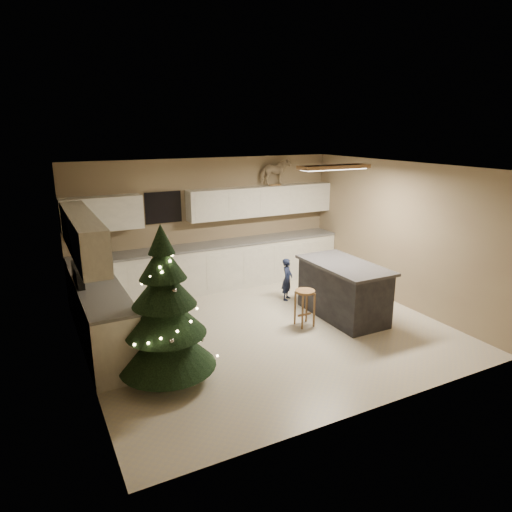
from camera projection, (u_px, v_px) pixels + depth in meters
name	position (u px, v px, depth m)	size (l,w,h in m)	color
ground_plane	(266.00, 329.00, 7.43)	(5.50, 5.50, 0.00)	beige
room_shell	(268.00, 224.00, 6.96)	(5.52, 5.02, 2.61)	#8B7A5B
cabinetry	(178.00, 266.00, 8.23)	(5.50, 3.20, 2.00)	white
island	(343.00, 290.00, 7.82)	(0.90, 1.70, 0.95)	black
bar_stool	(305.00, 299.00, 7.45)	(0.32, 0.32, 0.61)	olive
christmas_tree	(166.00, 318.00, 5.74)	(1.29, 1.25, 2.06)	#3F2816
toddler	(287.00, 279.00, 8.61)	(0.29, 0.19, 0.81)	#131E3A
rocking_horse	(275.00, 172.00, 9.44)	(0.64, 0.32, 0.55)	olive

